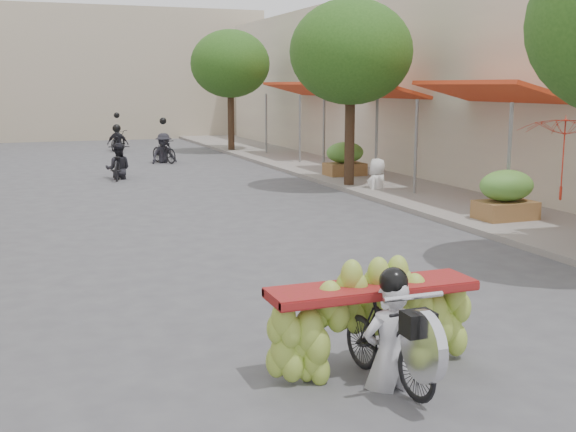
# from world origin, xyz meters

# --- Properties ---
(sidewalk_right) EXTENTS (4.00, 60.00, 0.12)m
(sidewalk_right) POSITION_xyz_m (7.00, 15.00, 0.06)
(sidewalk_right) COLOR gray
(sidewalk_right) RESTS_ON ground
(shophouse_row_right) EXTENTS (9.77, 40.00, 6.00)m
(shophouse_row_right) POSITION_xyz_m (11.99, 14.00, 3.00)
(shophouse_row_right) COLOR beige
(shophouse_row_right) RESTS_ON ground
(far_building) EXTENTS (20.00, 6.00, 7.00)m
(far_building) POSITION_xyz_m (0.00, 38.00, 3.50)
(far_building) COLOR #B9AA92
(far_building) RESTS_ON ground
(street_tree_mid) EXTENTS (3.40, 3.40, 5.25)m
(street_tree_mid) POSITION_xyz_m (5.40, 14.00, 3.78)
(street_tree_mid) COLOR #3A2719
(street_tree_mid) RESTS_ON ground
(street_tree_far) EXTENTS (3.40, 3.40, 5.25)m
(street_tree_far) POSITION_xyz_m (5.40, 26.00, 3.78)
(street_tree_far) COLOR #3A2719
(street_tree_far) RESTS_ON ground
(produce_crate_mid) EXTENTS (1.20, 0.88, 1.16)m
(produce_crate_mid) POSITION_xyz_m (6.20, 8.00, 0.71)
(produce_crate_mid) COLOR olive
(produce_crate_mid) RESTS_ON ground
(produce_crate_far) EXTENTS (1.20, 0.88, 1.16)m
(produce_crate_far) POSITION_xyz_m (6.20, 16.00, 0.71)
(produce_crate_far) COLOR olive
(produce_crate_far) RESTS_ON ground
(banana_motorbike) EXTENTS (2.20, 1.76, 2.00)m
(banana_motorbike) POSITION_xyz_m (-0.07, 1.67, 0.68)
(banana_motorbike) COLOR black
(banana_motorbike) RESTS_ON ground
(market_umbrella) EXTENTS (2.18, 2.18, 1.56)m
(market_umbrella) POSITION_xyz_m (5.95, 6.05, 2.38)
(market_umbrella) COLOR red
(market_umbrella) RESTS_ON ground
(pedestrian) EXTENTS (0.92, 0.89, 1.63)m
(pedestrian) POSITION_xyz_m (5.82, 13.09, 0.93)
(pedestrian) COLOR white
(pedestrian) RESTS_ON ground
(bg_motorbike_a) EXTENTS (1.04, 1.86, 1.95)m
(bg_motorbike_a) POSITION_xyz_m (-0.44, 18.50, 0.73)
(bg_motorbike_a) COLOR black
(bg_motorbike_a) RESTS_ON ground
(bg_motorbike_b) EXTENTS (1.19, 1.61, 1.95)m
(bg_motorbike_b) POSITION_xyz_m (1.79, 22.64, 0.87)
(bg_motorbike_b) COLOR black
(bg_motorbike_b) RESTS_ON ground
(bg_motorbike_c) EXTENTS (1.23, 1.69, 1.95)m
(bg_motorbike_c) POSITION_xyz_m (0.85, 28.47, 0.80)
(bg_motorbike_c) COLOR black
(bg_motorbike_c) RESTS_ON ground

